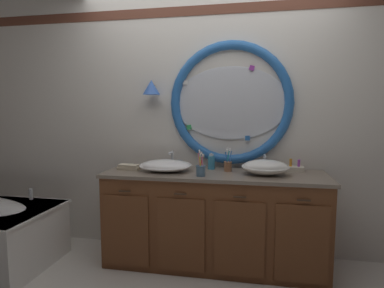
% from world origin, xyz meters
% --- Properties ---
extents(ground_plane, '(14.00, 14.00, 0.00)m').
position_xyz_m(ground_plane, '(0.00, 0.00, 0.00)').
color(ground_plane, silver).
extents(back_wall_assembly, '(6.40, 0.26, 2.60)m').
position_xyz_m(back_wall_assembly, '(0.02, 0.58, 1.32)').
color(back_wall_assembly, silver).
rests_on(back_wall_assembly, ground_plane).
extents(vanity_counter, '(1.95, 0.63, 0.84)m').
position_xyz_m(vanity_counter, '(0.09, 0.26, 0.42)').
color(vanity_counter, brown).
rests_on(vanity_counter, ground_plane).
extents(sink_basin_left, '(0.47, 0.47, 0.10)m').
position_xyz_m(sink_basin_left, '(-0.35, 0.23, 0.89)').
color(sink_basin_left, white).
rests_on(sink_basin_left, vanity_counter).
extents(sink_basin_right, '(0.40, 0.40, 0.13)m').
position_xyz_m(sink_basin_right, '(0.53, 0.23, 0.91)').
color(sink_basin_right, white).
rests_on(sink_basin_right, vanity_counter).
extents(faucet_set_left, '(0.21, 0.14, 0.15)m').
position_xyz_m(faucet_set_left, '(-0.35, 0.47, 0.90)').
color(faucet_set_left, silver).
rests_on(faucet_set_left, vanity_counter).
extents(faucet_set_right, '(0.22, 0.14, 0.15)m').
position_xyz_m(faucet_set_right, '(0.53, 0.47, 0.90)').
color(faucet_set_right, silver).
rests_on(faucet_set_right, vanity_counter).
extents(toothbrush_holder_left, '(0.08, 0.08, 0.22)m').
position_xyz_m(toothbrush_holder_left, '(0.00, 0.08, 0.90)').
color(toothbrush_holder_left, slate).
rests_on(toothbrush_holder_left, vanity_counter).
extents(toothbrush_holder_right, '(0.08, 0.08, 0.22)m').
position_xyz_m(toothbrush_holder_right, '(0.21, 0.33, 0.90)').
color(toothbrush_holder_right, '#996647').
rests_on(toothbrush_holder_right, vanity_counter).
extents(soap_dispenser, '(0.07, 0.07, 0.15)m').
position_xyz_m(soap_dispenser, '(0.05, 0.40, 0.91)').
color(soap_dispenser, '#388EBC').
rests_on(soap_dispenser, vanity_counter).
extents(folded_hand_towel, '(0.20, 0.11, 0.05)m').
position_xyz_m(folded_hand_towel, '(-0.70, 0.24, 0.86)').
color(folded_hand_towel, beige).
rests_on(folded_hand_towel, vanity_counter).
extents(toiletry_basket, '(0.16, 0.11, 0.11)m').
position_xyz_m(toiletry_basket, '(0.80, 0.46, 0.87)').
color(toiletry_basket, beige).
rests_on(toiletry_basket, vanity_counter).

